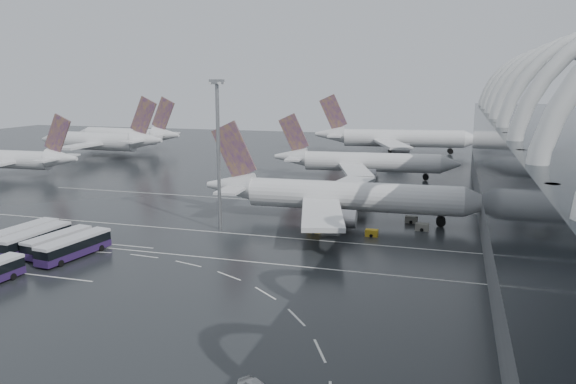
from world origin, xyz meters
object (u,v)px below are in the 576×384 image
(airliner_gate_b, at_px, (362,162))
(jet_remote_mid, at_px, (102,142))
(bus_row_near_d, at_px, (74,246))
(gse_cart_belly_b, at_px, (411,219))
(bus_row_near_a, at_px, (20,237))
(bus_row_near_b, at_px, (34,240))
(gse_cart_belly_e, at_px, (345,215))
(gse_cart_belly_d, at_px, (422,227))
(jet_remote_west, at_px, (16,160))
(floodlight_mast, at_px, (218,137))
(gse_cart_belly_a, at_px, (372,233))
(gse_cart_belly_c, at_px, (314,229))
(airliner_main, at_px, (339,197))
(jet_remote_far, at_px, (128,136))
(bus_row_near_c, at_px, (58,242))
(airliner_gate_c, at_px, (394,139))

(airliner_gate_b, xyz_separation_m, jet_remote_mid, (-94.78, 17.48, 1.12))
(bus_row_near_d, height_order, gse_cart_belly_b, bus_row_near_d)
(bus_row_near_a, xyz_separation_m, bus_row_near_b, (3.32, -0.63, -0.06))
(gse_cart_belly_e, bearing_deg, gse_cart_belly_d, -20.43)
(jet_remote_west, xyz_separation_m, floodlight_mast, (78.73, -37.76, 12.26))
(gse_cart_belly_b, bearing_deg, gse_cart_belly_a, -116.63)
(jet_remote_west, relative_size, gse_cart_belly_c, 17.51)
(jet_remote_west, bearing_deg, airliner_main, 163.01)
(jet_remote_far, distance_m, bus_row_near_a, 132.56)
(jet_remote_mid, height_order, gse_cart_belly_a, jet_remote_mid)
(airliner_gate_b, relative_size, bus_row_near_d, 3.86)
(gse_cart_belly_e, bearing_deg, airliner_gate_b, 95.24)
(jet_remote_mid, relative_size, jet_remote_far, 1.03)
(gse_cart_belly_d, bearing_deg, airliner_gate_b, 110.54)
(airliner_main, relative_size, airliner_gate_b, 1.09)
(gse_cart_belly_b, bearing_deg, jet_remote_west, 168.47)
(gse_cart_belly_a, height_order, gse_cart_belly_e, gse_cart_belly_a)
(jet_remote_far, height_order, bus_row_near_c, jet_remote_far)
(airliner_gate_c, height_order, gse_cart_belly_e, airliner_gate_c)
(airliner_gate_c, xyz_separation_m, floodlight_mast, (-18.51, -119.01, 11.41))
(airliner_gate_c, bearing_deg, bus_row_near_c, -112.57)
(gse_cart_belly_a, height_order, gse_cart_belly_c, gse_cart_belly_c)
(floodlight_mast, height_order, gse_cart_belly_e, floodlight_mast)
(jet_remote_west, xyz_separation_m, bus_row_near_c, (59.65, -57.71, -2.97))
(bus_row_near_b, relative_size, floodlight_mast, 0.51)
(bus_row_near_c, bearing_deg, gse_cart_belly_d, -53.17)
(airliner_main, relative_size, gse_cart_belly_d, 23.23)
(airliner_gate_b, height_order, airliner_gate_c, airliner_gate_c)
(jet_remote_mid, distance_m, gse_cart_belly_b, 128.98)
(airliner_gate_c, xyz_separation_m, jet_remote_west, (-97.25, -81.25, -0.85))
(jet_remote_mid, height_order, gse_cart_belly_b, jet_remote_mid)
(jet_remote_mid, relative_size, gse_cart_belly_e, 25.00)
(gse_cart_belly_c, bearing_deg, gse_cart_belly_e, 75.36)
(airliner_main, bearing_deg, gse_cart_belly_d, -12.72)
(gse_cart_belly_e, bearing_deg, bus_row_near_c, -137.96)
(bus_row_near_c, bearing_deg, floodlight_mast, -35.53)
(jet_remote_west, bearing_deg, bus_row_near_b, 131.12)
(bus_row_near_c, bearing_deg, airliner_gate_c, -6.94)
(jet_remote_mid, distance_m, bus_row_near_c, 115.67)
(bus_row_near_c, distance_m, bus_row_near_d, 4.66)
(jet_remote_west, bearing_deg, floodlight_mast, 151.76)
(airliner_main, xyz_separation_m, airliner_gate_b, (-3.46, 48.85, -0.30))
(airliner_main, distance_m, gse_cart_belly_b, 14.44)
(airliner_gate_c, distance_m, gse_cart_belly_e, 103.78)
(bus_row_near_c, xyz_separation_m, gse_cart_belly_d, (54.34, 29.66, -0.98))
(bus_row_near_c, bearing_deg, jet_remote_far, 35.90)
(airliner_gate_c, distance_m, jet_remote_mid, 105.35)
(bus_row_near_b, height_order, bus_row_near_d, bus_row_near_b)
(gse_cart_belly_c, bearing_deg, bus_row_near_b, -149.68)
(jet_remote_west, distance_m, bus_row_near_c, 83.05)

